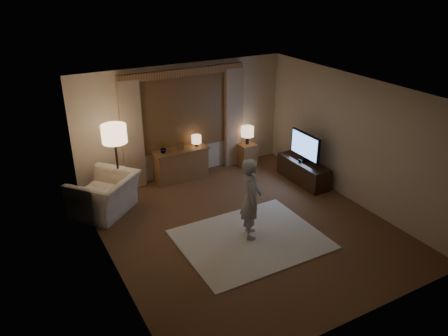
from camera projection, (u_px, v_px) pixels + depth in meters
room at (233, 153)px, 8.08m from camera, size 5.04×5.54×2.64m
rug at (251, 239)px, 7.85m from camera, size 2.50×2.00×0.02m
sideboard at (181, 165)px, 9.98m from camera, size 1.20×0.40×0.70m
picture_frame at (180, 147)px, 9.79m from camera, size 0.16×0.02×0.20m
plant at (164, 148)px, 9.60m from camera, size 0.17×0.13×0.30m
table_lamp_sideboard at (196, 140)px, 9.93m from camera, size 0.22×0.22×0.30m
floor_lamp at (115, 138)px, 8.55m from camera, size 0.49×0.49×1.69m
armchair at (105, 195)px, 8.59m from camera, size 1.59×1.57×0.78m
side_table at (247, 154)px, 10.73m from camera, size 0.40×0.40×0.56m
table_lamp_side at (247, 132)px, 10.49m from camera, size 0.30×0.30×0.44m
tv_stand at (303, 172)px, 9.90m from camera, size 0.45×1.40×0.50m
tv at (305, 146)px, 9.64m from camera, size 0.23×0.93×0.67m
person at (251, 198)px, 7.65m from camera, size 0.55×0.65×1.51m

